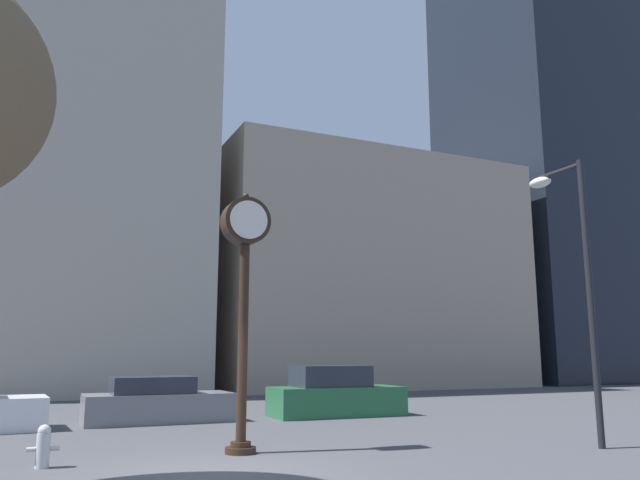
{
  "coord_description": "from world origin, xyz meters",
  "views": [
    {
      "loc": [
        -2.74,
        -10.05,
        1.87
      ],
      "look_at": [
        6.8,
        10.8,
        6.08
      ],
      "focal_mm": 35.0,
      "sensor_mm": 36.0,
      "label": 1
    }
  ],
  "objects_px": {
    "car_green": "(335,395)",
    "car_grey": "(157,403)",
    "street_clock": "(244,269)",
    "street_lamp_right": "(573,253)",
    "fire_hydrant_far": "(43,446)"
  },
  "relations": [
    {
      "from": "street_clock",
      "to": "street_lamp_right",
      "type": "relative_size",
      "value": 0.85
    },
    {
      "from": "street_clock",
      "to": "street_lamp_right",
      "type": "height_order",
      "value": "street_lamp_right"
    },
    {
      "from": "car_green",
      "to": "fire_hydrant_far",
      "type": "height_order",
      "value": "car_green"
    },
    {
      "from": "car_grey",
      "to": "street_lamp_right",
      "type": "bearing_deg",
      "value": -48.98
    },
    {
      "from": "fire_hydrant_far",
      "to": "car_green",
      "type": "bearing_deg",
      "value": 35.4
    },
    {
      "from": "car_grey",
      "to": "street_lamp_right",
      "type": "distance_m",
      "value": 11.6
    },
    {
      "from": "fire_hydrant_far",
      "to": "car_grey",
      "type": "bearing_deg",
      "value": 64.71
    },
    {
      "from": "street_lamp_right",
      "to": "car_green",
      "type": "bearing_deg",
      "value": 104.1
    },
    {
      "from": "car_green",
      "to": "street_clock",
      "type": "bearing_deg",
      "value": -127.32
    },
    {
      "from": "street_clock",
      "to": "car_grey",
      "type": "height_order",
      "value": "street_clock"
    },
    {
      "from": "street_clock",
      "to": "car_green",
      "type": "distance_m",
      "value": 8.11
    },
    {
      "from": "fire_hydrant_far",
      "to": "street_clock",
      "type": "bearing_deg",
      "value": 1.68
    },
    {
      "from": "street_clock",
      "to": "car_grey",
      "type": "relative_size",
      "value": 1.28
    },
    {
      "from": "car_green",
      "to": "car_grey",
      "type": "bearing_deg",
      "value": 177.51
    },
    {
      "from": "car_grey",
      "to": "street_clock",
      "type": "bearing_deg",
      "value": -85.92
    }
  ]
}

